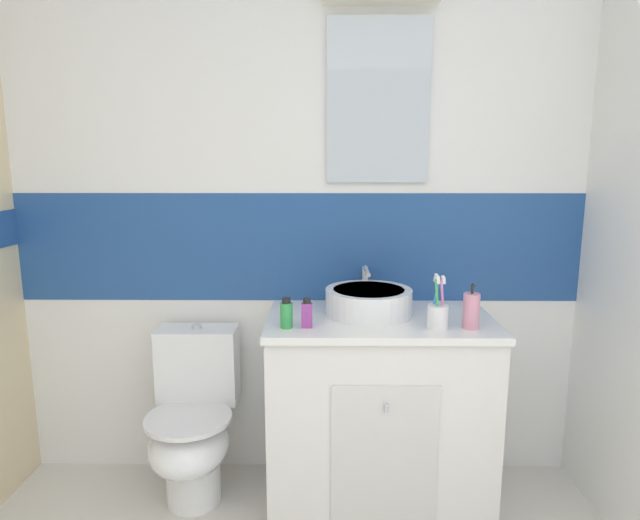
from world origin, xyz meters
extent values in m
cube|color=white|center=(0.00, 2.45, 0.42)|extent=(3.20, 0.10, 0.85)
cube|color=#234C8C|center=(0.00, 2.45, 1.10)|extent=(3.20, 0.10, 0.50)
cube|color=white|center=(0.00, 2.45, 1.93)|extent=(3.20, 0.10, 1.15)
cube|color=silver|center=(0.36, 2.39, 1.75)|extent=(0.45, 0.02, 0.70)
cube|color=silver|center=(0.36, 2.14, 0.41)|extent=(0.92, 0.53, 0.82)
cube|color=white|center=(0.36, 2.13, 0.83)|extent=(0.94, 0.55, 0.03)
cube|color=silver|center=(0.36, 1.87, 0.37)|extent=(0.41, 0.01, 0.57)
cylinder|color=silver|center=(0.36, 1.85, 0.57)|extent=(0.02, 0.02, 0.03)
cylinder|color=white|center=(0.31, 2.17, 0.90)|extent=(0.37, 0.37, 0.11)
cylinder|color=#AFB1BA|center=(0.31, 2.17, 0.95)|extent=(0.30, 0.30, 0.01)
cylinder|color=silver|center=(0.31, 2.39, 0.93)|extent=(0.03, 0.03, 0.16)
cylinder|color=silver|center=(0.31, 2.28, 1.01)|extent=(0.02, 0.17, 0.02)
cylinder|color=white|center=(-0.46, 2.12, 0.09)|extent=(0.24, 0.24, 0.18)
ellipsoid|color=white|center=(-0.46, 2.08, 0.29)|extent=(0.34, 0.42, 0.22)
cylinder|color=white|center=(-0.46, 2.08, 0.41)|extent=(0.37, 0.37, 0.02)
cube|color=white|center=(-0.46, 2.29, 0.57)|extent=(0.36, 0.17, 0.35)
cylinder|color=silver|center=(-0.46, 2.29, 0.75)|extent=(0.04, 0.04, 0.02)
cylinder|color=white|center=(0.56, 1.97, 0.90)|extent=(0.08, 0.08, 0.09)
cylinder|color=#338CD8|center=(0.55, 1.98, 0.96)|extent=(0.03, 0.04, 0.17)
cube|color=white|center=(0.55, 1.98, 1.05)|extent=(0.02, 0.02, 0.03)
cylinder|color=#3FB259|center=(0.55, 1.96, 0.96)|extent=(0.03, 0.01, 0.17)
cube|color=white|center=(0.55, 1.96, 1.05)|extent=(0.01, 0.02, 0.03)
cylinder|color=#D872BF|center=(0.58, 1.97, 0.96)|extent=(0.03, 0.04, 0.17)
cube|color=white|center=(0.58, 1.97, 1.04)|extent=(0.02, 0.02, 0.03)
cylinder|color=pink|center=(0.69, 1.98, 0.92)|extent=(0.06, 0.06, 0.14)
cylinder|color=#262626|center=(0.69, 1.98, 1.01)|extent=(0.01, 0.01, 0.04)
cylinder|color=#262626|center=(0.69, 1.97, 1.02)|extent=(0.01, 0.02, 0.01)
cube|color=#993F99|center=(0.05, 1.98, 0.90)|extent=(0.04, 0.03, 0.10)
cylinder|color=black|center=(0.05, 1.98, 0.96)|extent=(0.03, 0.03, 0.02)
cylinder|color=green|center=(-0.03, 1.98, 0.90)|extent=(0.05, 0.05, 0.10)
cylinder|color=black|center=(-0.03, 1.98, 0.96)|extent=(0.03, 0.03, 0.02)
camera|label=1|loc=(0.12, 0.01, 1.48)|focal=29.43mm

